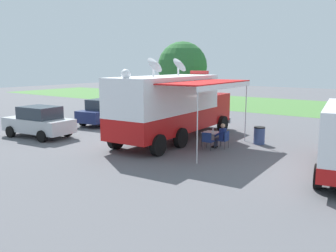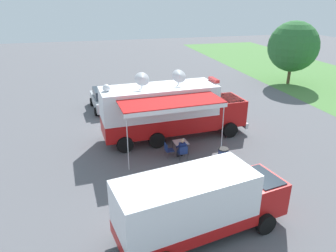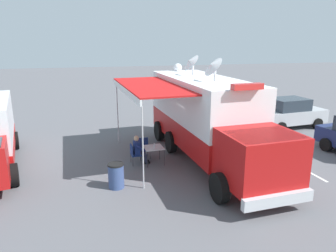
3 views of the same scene
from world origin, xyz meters
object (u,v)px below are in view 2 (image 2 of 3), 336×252
object	(u,v)px
folding_table	(181,143)
command_truck	(171,109)
seated_responder	(182,148)
support_truck	(198,205)
folding_chair_at_table	(183,152)
car_far_corner	(104,99)
trash_bin	(223,156)
water_bottle	(183,140)
car_behind_truck	(168,93)
folding_chair_beside_table	(168,149)

from	to	relation	value
folding_table	command_truck	bearing A→B (deg)	179.39
seated_responder	support_truck	size ratio (longest dim) A/B	0.18
folding_chair_at_table	car_far_corner	world-z (taller)	car_far_corner
trash_bin	car_far_corner	bearing A→B (deg)	-152.40
seated_responder	trash_bin	bearing A→B (deg)	60.75
trash_bin	water_bottle	bearing A→B (deg)	-135.05
water_bottle	car_behind_truck	xyz separation A→B (m)	(-9.27, 1.47, 0.05)
water_bottle	car_behind_truck	world-z (taller)	car_behind_truck
folding_table	folding_chair_at_table	distance (m)	0.82
water_bottle	folding_chair_at_table	distance (m)	0.91
folding_table	support_truck	xyz separation A→B (m)	(6.76, -1.38, 0.71)
support_truck	car_behind_truck	world-z (taller)	support_truck
command_truck	folding_chair_beside_table	bearing A→B (deg)	-18.28
folding_chair_beside_table	car_far_corner	size ratio (longest dim) A/B	0.20
folding_chair_at_table	seated_responder	distance (m)	0.23
water_bottle	support_truck	world-z (taller)	support_truck
water_bottle	support_truck	size ratio (longest dim) A/B	0.03
seated_responder	car_far_corner	world-z (taller)	car_far_corner
command_truck	water_bottle	size ratio (longest dim) A/B	42.97
folding_chair_at_table	car_behind_truck	world-z (taller)	car_behind_truck
car_far_corner	seated_responder	bearing A→B (deg)	20.49
water_bottle	folding_chair_at_table	world-z (taller)	water_bottle
car_behind_truck	folding_chair_beside_table	bearing A→B (deg)	-14.55
water_bottle	car_far_corner	bearing A→B (deg)	-156.70
folding_table	support_truck	distance (m)	6.94
command_truck	trash_bin	world-z (taller)	command_truck
command_truck	trash_bin	distance (m)	4.77
water_bottle	trash_bin	xyz separation A→B (m)	(1.76, 1.75, -0.38)
folding_table	seated_responder	xyz separation A→B (m)	(0.61, -0.12, -0.02)
command_truck	folding_chair_at_table	distance (m)	3.48
car_behind_truck	seated_responder	bearing A→B (deg)	-10.06
folding_table	seated_responder	size ratio (longest dim) A/B	0.68
water_bottle	trash_bin	distance (m)	2.51
water_bottle	folding_chair_at_table	xyz separation A→B (m)	(0.80, -0.28, -0.32)
folding_chair_beside_table	command_truck	bearing A→B (deg)	161.72
folding_table	car_behind_truck	size ratio (longest dim) A/B	0.19
folding_chair_at_table	seated_responder	world-z (taller)	seated_responder
folding_chair_at_table	seated_responder	bearing A→B (deg)	-176.42
folding_table	support_truck	size ratio (longest dim) A/B	0.12
support_truck	car_behind_truck	bearing A→B (deg)	169.38
trash_bin	car_far_corner	size ratio (longest dim) A/B	0.21
folding_table	car_behind_truck	world-z (taller)	car_behind_truck
trash_bin	folding_chair_beside_table	bearing A→B (deg)	-118.02
folding_chair_beside_table	car_far_corner	bearing A→B (deg)	-162.81
seated_responder	folding_chair_beside_table	bearing A→B (deg)	-114.43
support_truck	folding_table	bearing A→B (deg)	168.50
folding_table	car_far_corner	world-z (taller)	car_far_corner
seated_responder	support_truck	world-z (taller)	support_truck
command_truck	water_bottle	world-z (taller)	command_truck
folding_chair_beside_table	trash_bin	xyz separation A→B (m)	(1.47, 2.77, -0.06)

